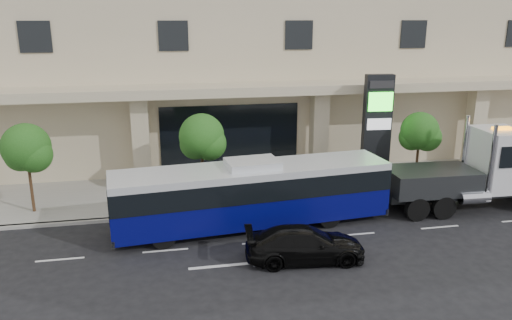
{
  "coord_description": "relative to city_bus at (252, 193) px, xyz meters",
  "views": [
    {
      "loc": [
        -3.93,
        -19.98,
        8.96
      ],
      "look_at": [
        0.37,
        2.0,
        2.54
      ],
      "focal_mm": 35.0,
      "sensor_mm": 36.0,
      "label": 1
    }
  ],
  "objects": [
    {
      "name": "tree_right",
      "position": [
        9.67,
        3.38,
        1.47
      ],
      "size": [
        2.1,
        2.0,
        4.04
      ],
      "color": "#422B19",
      "rests_on": "sidewalk"
    },
    {
      "name": "curb",
      "position": [
        0.15,
        1.79,
        -1.49
      ],
      "size": [
        120.0,
        0.3,
        0.15
      ],
      "primitive_type": "cube",
      "color": "gray",
      "rests_on": "ground"
    },
    {
      "name": "tow_truck",
      "position": [
        11.16,
        0.15,
        0.24
      ],
      "size": [
        9.61,
        2.63,
        4.37
      ],
      "rotation": [
        0.0,
        0.0,
        -0.03
      ],
      "color": "#2D3033",
      "rests_on": "ground"
    },
    {
      "name": "signage_pylon",
      "position": [
        7.56,
        4.18,
        1.62
      ],
      "size": [
        1.52,
        0.66,
        5.96
      ],
      "rotation": [
        0.0,
        0.0,
        -0.08
      ],
      "color": "black",
      "rests_on": "sidewalk"
    },
    {
      "name": "sidewalk",
      "position": [
        0.15,
        4.79,
        -1.49
      ],
      "size": [
        120.0,
        6.0,
        0.15
      ],
      "primitive_type": "cube",
      "color": "gray",
      "rests_on": "ground"
    },
    {
      "name": "city_bus",
      "position": [
        0.0,
        0.0,
        0.0
      ],
      "size": [
        12.32,
        3.71,
        3.07
      ],
      "rotation": [
        0.0,
        0.0,
        0.1
      ],
      "color": "black",
      "rests_on": "ground"
    },
    {
      "name": "tree_left",
      "position": [
        -9.83,
        3.38,
        1.55
      ],
      "size": [
        2.27,
        2.2,
        4.22
      ],
      "color": "#422B19",
      "rests_on": "sidewalk"
    },
    {
      "name": "convention_center",
      "position": [
        0.15,
        15.21,
        8.41
      ],
      "size": [
        60.0,
        17.6,
        20.0
      ],
      "color": "#BEB08F",
      "rests_on": "ground"
    },
    {
      "name": "ground",
      "position": [
        0.15,
        -0.21,
        -1.56
      ],
      "size": [
        120.0,
        120.0,
        0.0
      ],
      "primitive_type": "plane",
      "color": "black",
      "rests_on": "ground"
    },
    {
      "name": "tree_mid",
      "position": [
        -1.83,
        3.38,
        1.7
      ],
      "size": [
        2.28,
        2.2,
        4.38
      ],
      "color": "#422B19",
      "rests_on": "sidewalk"
    },
    {
      "name": "black_sedan",
      "position": [
        1.37,
        -3.54,
        -0.9
      ],
      "size": [
        4.7,
        2.26,
        1.32
      ],
      "primitive_type": "imported",
      "rotation": [
        0.0,
        0.0,
        1.48
      ],
      "color": "black",
      "rests_on": "ground"
    }
  ]
}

